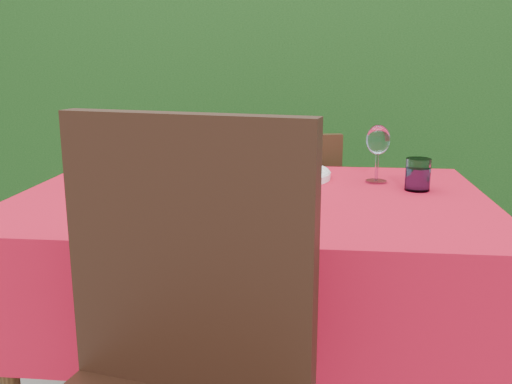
# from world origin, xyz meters

# --- Properties ---
(hedge) EXTENTS (3.20, 0.55, 1.78)m
(hedge) POSITION_xyz_m (0.00, 1.55, 0.92)
(hedge) COLOR black
(hedge) RESTS_ON ground
(dining_table) EXTENTS (1.26, 0.86, 0.75)m
(dining_table) POSITION_xyz_m (0.00, 0.00, 0.60)
(dining_table) COLOR #452E16
(dining_table) RESTS_ON ground
(chair_near) EXTENTS (0.55, 0.55, 1.02)m
(chair_near) POSITION_xyz_m (-0.07, -0.66, 0.58)
(chair_near) COLOR black
(chair_near) RESTS_ON ground
(chair_far) EXTENTS (0.46, 0.46, 0.84)m
(chair_far) POSITION_xyz_m (0.06, 0.60, 0.48)
(chair_far) COLOR black
(chair_far) RESTS_ON ground
(pizza_plate) EXTENTS (0.39, 0.39, 0.07)m
(pizza_plate) POSITION_xyz_m (-0.02, -0.15, 0.78)
(pizza_plate) COLOR white
(pizza_plate) RESTS_ON dining_table
(pasta_plate) EXTENTS (0.29, 0.29, 0.08)m
(pasta_plate) POSITION_xyz_m (0.07, 0.23, 0.78)
(pasta_plate) COLOR white
(pasta_plate) RESTS_ON dining_table
(water_glass) EXTENTS (0.07, 0.07, 0.09)m
(water_glass) POSITION_xyz_m (0.45, 0.10, 0.79)
(water_glass) COLOR silver
(water_glass) RESTS_ON dining_table
(wine_glass) EXTENTS (0.07, 0.07, 0.17)m
(wine_glass) POSITION_xyz_m (0.35, 0.19, 0.87)
(wine_glass) COLOR white
(wine_glass) RESTS_ON dining_table
(fork) EXTENTS (0.07, 0.20, 0.01)m
(fork) POSITION_xyz_m (-0.25, -0.08, 0.75)
(fork) COLOR silver
(fork) RESTS_ON dining_table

